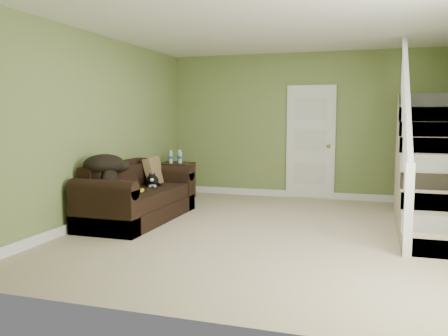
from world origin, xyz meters
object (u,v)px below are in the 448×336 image
Objects in this scene: banana at (142,191)px; sofa at (136,198)px; side_table at (177,180)px; cat at (152,180)px.

sofa is at bearing 118.11° from banana.
side_table is 1.52m from cat.
side_table reaches higher than sofa.
sofa is 1.81m from side_table.
cat is at bearing 88.34° from banana.
cat is 0.57m from banana.
sofa is 2.36× the size of side_table.
banana is at bearing -47.84° from sofa.
side_table is 4.48× the size of banana.
sofa is at bearing -130.91° from cat.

